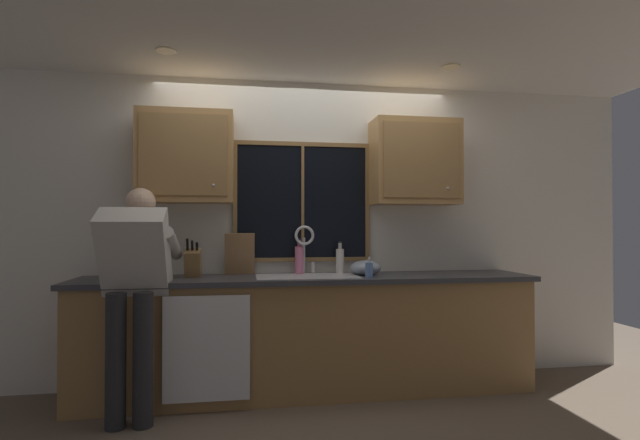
# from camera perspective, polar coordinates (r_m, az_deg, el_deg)

# --- Properties ---
(back_wall) EXTENTS (5.92, 0.12, 2.55)m
(back_wall) POSITION_cam_1_polar(r_m,az_deg,el_deg) (4.14, -1.91, -1.32)
(back_wall) COLOR silver
(back_wall) RESTS_ON floor
(ceiling_downlight_left) EXTENTS (0.14, 0.14, 0.01)m
(ceiling_downlight_left) POSITION_cam_1_polar(r_m,az_deg,el_deg) (3.70, -17.91, 18.70)
(ceiling_downlight_left) COLOR #FFEAB2
(ceiling_downlight_right) EXTENTS (0.14, 0.14, 0.01)m
(ceiling_downlight_right) POSITION_cam_1_polar(r_m,az_deg,el_deg) (3.98, 15.39, 17.25)
(ceiling_downlight_right) COLOR #FFEAB2
(window_glass) EXTENTS (1.10, 0.02, 0.95)m
(window_glass) POSITION_cam_1_polar(r_m,az_deg,el_deg) (4.07, -2.10, 2.19)
(window_glass) COLOR black
(window_frame_top) EXTENTS (1.17, 0.02, 0.04)m
(window_frame_top) POSITION_cam_1_polar(r_m,az_deg,el_deg) (4.12, -2.08, 9.06)
(window_frame_top) COLOR olive
(window_frame_bottom) EXTENTS (1.17, 0.02, 0.04)m
(window_frame_bottom) POSITION_cam_1_polar(r_m,az_deg,el_deg) (4.07, -2.09, -4.75)
(window_frame_bottom) COLOR olive
(window_frame_left) EXTENTS (0.03, 0.02, 0.95)m
(window_frame_left) POSITION_cam_1_polar(r_m,az_deg,el_deg) (4.03, -10.12, 2.23)
(window_frame_left) COLOR olive
(window_frame_right) EXTENTS (0.03, 0.02, 0.95)m
(window_frame_right) POSITION_cam_1_polar(r_m,az_deg,el_deg) (4.17, 5.69, 2.13)
(window_frame_right) COLOR olive
(window_mullion_center) EXTENTS (0.02, 0.02, 0.95)m
(window_mullion_center) POSITION_cam_1_polar(r_m,az_deg,el_deg) (4.06, -2.08, 2.20)
(window_mullion_center) COLOR olive
(lower_cabinet_run) EXTENTS (3.52, 0.58, 0.88)m
(lower_cabinet_run) POSITION_cam_1_polar(r_m,az_deg,el_deg) (3.89, -1.26, -13.77)
(lower_cabinet_run) COLOR #A07744
(lower_cabinet_run) RESTS_ON floor
(countertop) EXTENTS (3.58, 0.62, 0.04)m
(countertop) POSITION_cam_1_polar(r_m,az_deg,el_deg) (3.79, -1.21, -7.05)
(countertop) COLOR #38383D
(countertop) RESTS_ON lower_cabinet_run
(dishwasher_front) EXTENTS (0.60, 0.02, 0.74)m
(dishwasher_front) POSITION_cam_1_polar(r_m,az_deg,el_deg) (3.55, -13.39, -14.72)
(dishwasher_front) COLOR white
(upper_cabinet_left) EXTENTS (0.73, 0.36, 0.72)m
(upper_cabinet_left) POSITION_cam_1_polar(r_m,az_deg,el_deg) (3.94, -15.71, 7.22)
(upper_cabinet_left) COLOR #B2844C
(upper_cabinet_right) EXTENTS (0.73, 0.36, 0.72)m
(upper_cabinet_right) POSITION_cam_1_polar(r_m,az_deg,el_deg) (4.17, 11.29, 6.76)
(upper_cabinet_right) COLOR #B2844C
(sink) EXTENTS (0.80, 0.46, 0.21)m
(sink) POSITION_cam_1_polar(r_m,az_deg,el_deg) (3.81, -1.57, -8.20)
(sink) COLOR #B7B7BC
(sink) RESTS_ON lower_cabinet_run
(faucet) EXTENTS (0.18, 0.09, 0.40)m
(faucet) POSITION_cam_1_polar(r_m,az_deg,el_deg) (3.96, -1.80, -2.82)
(faucet) COLOR silver
(faucet) RESTS_ON countertop
(person_standing) EXTENTS (0.53, 0.67, 1.59)m
(person_standing) POSITION_cam_1_polar(r_m,az_deg,el_deg) (3.51, -21.33, -6.31)
(person_standing) COLOR #262628
(person_standing) RESTS_ON floor
(knife_block) EXTENTS (0.12, 0.18, 0.32)m
(knife_block) POSITION_cam_1_polar(r_m,az_deg,el_deg) (3.82, -14.97, -5.04)
(knife_block) COLOR olive
(knife_block) RESTS_ON countertop
(cutting_board) EXTENTS (0.24, 0.09, 0.34)m
(cutting_board) POSITION_cam_1_polar(r_m,az_deg,el_deg) (3.96, -9.58, -4.02)
(cutting_board) COLOR #997047
(cutting_board) RESTS_ON countertop
(mixing_bowl) EXTENTS (0.25, 0.25, 0.12)m
(mixing_bowl) POSITION_cam_1_polar(r_m,az_deg,el_deg) (3.92, 5.47, -5.72)
(mixing_bowl) COLOR #8C99A8
(mixing_bowl) RESTS_ON countertop
(soap_dispenser) EXTENTS (0.06, 0.07, 0.16)m
(soap_dispenser) POSITION_cam_1_polar(r_m,az_deg,el_deg) (3.69, 5.90, -5.93)
(soap_dispenser) COLOR #668CCC
(soap_dispenser) RESTS_ON countertop
(bottle_green_glass) EXTENTS (0.07, 0.07, 0.27)m
(bottle_green_glass) POSITION_cam_1_polar(r_m,az_deg,el_deg) (4.00, 2.41, -4.84)
(bottle_green_glass) COLOR silver
(bottle_green_glass) RESTS_ON countertop
(bottle_tall_clear) EXTENTS (0.07, 0.07, 0.29)m
(bottle_tall_clear) POSITION_cam_1_polar(r_m,az_deg,el_deg) (3.98, -2.50, -4.70)
(bottle_tall_clear) COLOR pink
(bottle_tall_clear) RESTS_ON countertop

